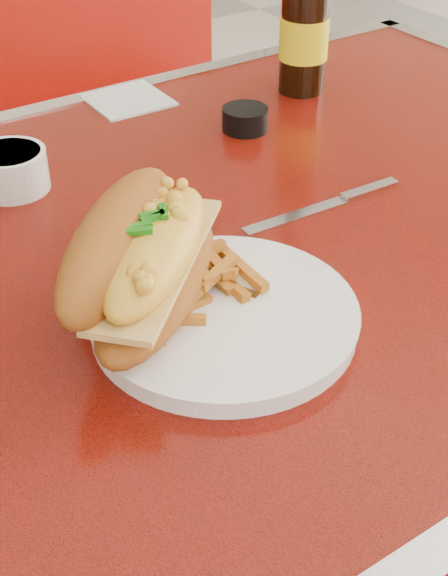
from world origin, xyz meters
TOP-DOWN VIEW (x-y plane):
  - diner_table at (0.00, 0.00)m, footprint 1.23×0.83m
  - booth_bench_far at (0.00, 0.81)m, footprint 1.20×0.51m
  - dinner_plate at (-0.10, -0.13)m, footprint 0.27×0.27m
  - mac_hoagie at (-0.15, -0.08)m, footprint 0.25×0.24m
  - fries_pile at (-0.12, -0.08)m, footprint 0.15×0.15m
  - fork at (-0.11, -0.05)m, footprint 0.10×0.15m
  - gravy_ramekin at (-0.16, 0.21)m, footprint 0.10×0.10m
  - sauce_cup_right at (0.15, 0.19)m, footprint 0.06×0.06m
  - beer_bottle at (0.29, 0.25)m, footprint 0.08×0.08m
  - knife at (0.12, -0.02)m, footprint 0.20×0.02m
  - paper_napkin at (0.07, 0.36)m, footprint 0.11×0.11m

SIDE VIEW (x-z plane):
  - booth_bench_far at x=0.00m, z-range -0.16..0.74m
  - diner_table at x=0.00m, z-range 0.22..0.99m
  - paper_napkin at x=0.07m, z-range 0.77..0.77m
  - knife at x=0.12m, z-range 0.77..0.78m
  - dinner_plate at x=-0.10m, z-range 0.77..0.79m
  - sauce_cup_right at x=0.15m, z-range 0.77..0.80m
  - fork at x=-0.11m, z-range 0.79..0.79m
  - gravy_ramekin at x=-0.16m, z-range 0.77..0.82m
  - fries_pile at x=-0.12m, z-range 0.79..0.82m
  - mac_hoagie at x=-0.15m, z-range 0.78..0.88m
  - beer_bottle at x=0.29m, z-range 0.74..1.00m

